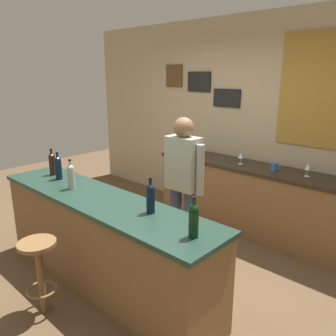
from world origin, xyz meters
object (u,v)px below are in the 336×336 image
Objects in this scene: wine_bottle_b at (58,167)px; wine_glass_b at (308,167)px; wine_bottle_d at (151,197)px; wine_bottle_c at (71,176)px; wine_bottle_a at (52,163)px; bar_stool at (39,265)px; wine_bottle_e at (194,219)px; wine_glass_a at (241,156)px; bartender at (183,182)px; coffee_mug at (275,167)px.

wine_glass_b is (1.93, 2.02, -0.05)m from wine_bottle_b.
wine_glass_b is at bearing 74.80° from wine_bottle_d.
wine_glass_b is at bearing 53.51° from wine_bottle_c.
wine_bottle_a is 1.97× the size of wine_glass_b.
bar_stool is at bearing -58.43° from wine_bottle_c.
wine_bottle_d is at bearing 46.60° from bar_stool.
wine_bottle_e is 2.20m from wine_glass_a.
wine_bottle_a is at bearing -149.23° from bartender.
wine_bottle_b is at bearing -118.76° from wine_glass_a.
wine_bottle_a reaches higher than coffee_mug.
wine_bottle_d is 2.05m from wine_glass_b.
wine_bottle_b is at bearing -133.77° from wine_glass_b.
coffee_mug is at bearing 60.55° from wine_bottle_c.
wine_bottle_d is 1.97× the size of wine_glass_a.
bartender is 2.38× the size of bar_stool.
wine_bottle_a is at bearing -137.11° from wine_glass_b.
wine_bottle_b is at bearing -127.91° from coffee_mug.
coffee_mug is (1.17, 2.07, -0.11)m from wine_bottle_c.
wine_bottle_d reaches higher than bar_stool.
wine_bottle_e reaches higher than wine_glass_a.
wine_bottle_d is at bearing -80.87° from wine_glass_a.
bar_stool is 4.39× the size of wine_glass_a.
bartender is 10.45× the size of wine_glass_a.
wine_bottle_a reaches higher than bar_stool.
wine_glass_a reaches higher than bar_stool.
wine_glass_b is 0.39m from coffee_mug.
wine_glass_b is at bearing 42.89° from wine_bottle_a.
wine_bottle_c is 1.97× the size of wine_glass_a.
bartender is 1.15m from wine_bottle_c.
wine_glass_a is (-0.84, 2.04, -0.05)m from wine_bottle_e.
wine_bottle_c is at bearing -128.81° from bartender.
bartender reaches higher than wine_bottle_a.
wine_glass_b is (1.55, 2.10, -0.05)m from wine_bottle_c.
wine_bottle_a is at bearing 177.42° from wine_bottle_e.
wine_bottle_a is at bearing -179.93° from wine_bottle_d.
bartender is 12.96× the size of coffee_mug.
wine_bottle_a and wine_bottle_b have the same top height.
wine_bottle_e is at bearing -1.72° from wine_bottle_b.
wine_bottle_b is 1.00× the size of wine_bottle_c.
wine_bottle_a is 1.97× the size of wine_glass_a.
wine_glass_b is at bearing 46.23° from wine_bottle_b.
bartender is at bearing -89.46° from wine_glass_a.
wine_bottle_e is 2.45× the size of coffee_mug.
wine_bottle_d is at bearing 169.58° from wine_bottle_e.
wine_bottle_e is at bearing -67.49° from wine_glass_a.
wine_glass_b is at bearing 89.86° from wine_bottle_e.
wine_bottle_e reaches higher than wine_glass_b.
wine_bottle_b reaches higher than wine_glass_a.
wine_bottle_e is 1.97× the size of wine_glass_b.
bar_stool is at bearing -133.40° from wine_bottle_d.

